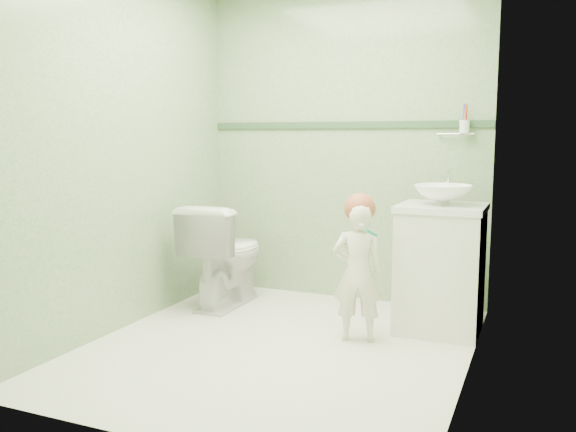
% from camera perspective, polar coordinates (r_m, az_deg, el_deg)
% --- Properties ---
extents(ground, '(2.50, 2.50, 0.00)m').
position_cam_1_polar(ground, '(3.73, -0.92, -12.26)').
color(ground, silver).
rests_on(ground, ground).
extents(room_shell, '(2.50, 2.54, 2.40)m').
position_cam_1_polar(room_shell, '(3.51, -0.97, 6.52)').
color(room_shell, gray).
rests_on(room_shell, ground).
extents(trim_stripe, '(2.20, 0.02, 0.05)m').
position_cam_1_polar(trim_stripe, '(4.66, 5.30, 8.59)').
color(trim_stripe, '#335234').
rests_on(trim_stripe, room_shell).
extents(vanity, '(0.52, 0.50, 0.80)m').
position_cam_1_polar(vanity, '(4.04, 14.22, -5.02)').
color(vanity, white).
rests_on(vanity, ground).
extents(counter, '(0.54, 0.52, 0.04)m').
position_cam_1_polar(counter, '(3.97, 14.41, 0.76)').
color(counter, white).
rests_on(counter, vanity).
extents(basin, '(0.37, 0.37, 0.13)m').
position_cam_1_polar(basin, '(3.96, 14.45, 1.97)').
color(basin, white).
rests_on(basin, counter).
extents(faucet, '(0.03, 0.13, 0.18)m').
position_cam_1_polar(faucet, '(4.14, 14.87, 3.29)').
color(faucet, silver).
rests_on(faucet, counter).
extents(cup_holder, '(0.26, 0.07, 0.21)m').
position_cam_1_polar(cup_holder, '(4.42, 16.28, 8.15)').
color(cup_holder, silver).
rests_on(cup_holder, room_shell).
extents(toilet, '(0.43, 0.76, 0.77)m').
position_cam_1_polar(toilet, '(4.54, -5.92, -3.62)').
color(toilet, white).
rests_on(toilet, ground).
extents(toddler, '(0.36, 0.28, 0.86)m').
position_cam_1_polar(toddler, '(3.74, 6.63, -5.36)').
color(toddler, silver).
rests_on(toddler, ground).
extents(hair_cap, '(0.19, 0.19, 0.19)m').
position_cam_1_polar(hair_cap, '(3.70, 6.83, 0.70)').
color(hair_cap, '#A95135').
rests_on(hair_cap, toddler).
extents(teal_toothbrush, '(0.11, 0.14, 0.08)m').
position_cam_1_polar(teal_toothbrush, '(3.57, 7.83, -1.52)').
color(teal_toothbrush, '#09837B').
rests_on(teal_toothbrush, toddler).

